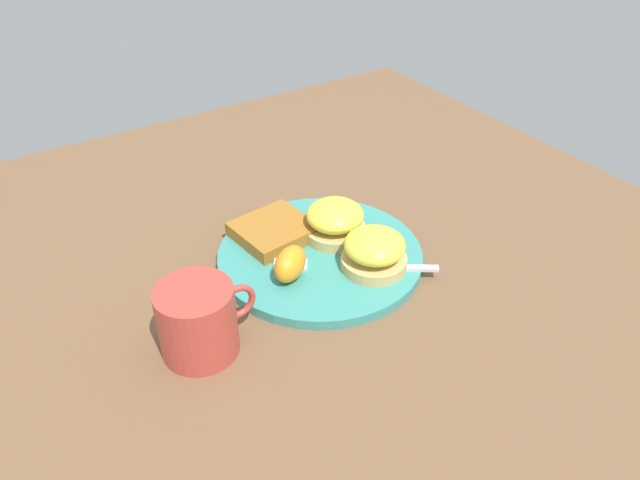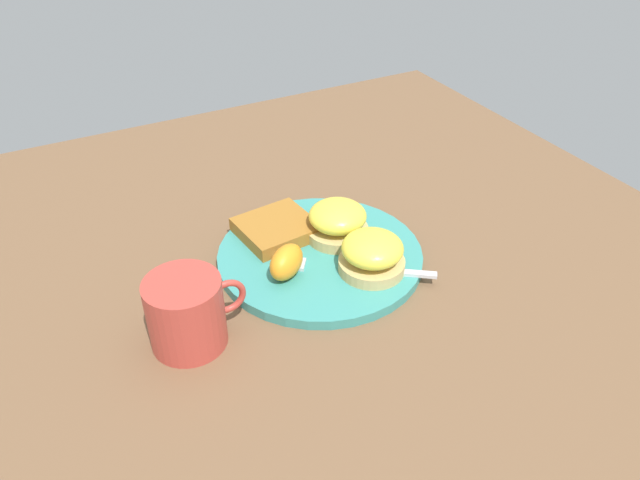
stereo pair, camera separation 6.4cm
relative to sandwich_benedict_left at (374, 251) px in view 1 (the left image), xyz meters
The scene contains 8 objects.
ground_plane 0.09m from the sandwich_benedict_left, 121.76° to the left, with size 1.10×1.10×0.00m, color brown.
plate 0.09m from the sandwich_benedict_left, 121.76° to the left, with size 0.28×0.28×0.01m, color teal.
sandwich_benedict_left is the anchor object (origin of this frame).
sandwich_benedict_right 0.09m from the sandwich_benedict_left, 91.91° to the left, with size 0.09×0.09×0.05m.
hashbrown_patty 0.15m from the sandwich_benedict_left, 119.64° to the left, with size 0.10×0.10×0.02m, color #9A6222.
orange_wedge 0.11m from the sandwich_benedict_left, 158.37° to the left, with size 0.06×0.04×0.04m, color orange.
fork 0.05m from the sandwich_benedict_left, 150.50° to the left, with size 0.19×0.14×0.00m.
cup 0.25m from the sandwich_benedict_left, behind, with size 0.12×0.09×0.09m.
Camera 1 is at (-0.38, -0.58, 0.53)m, focal length 35.00 mm.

